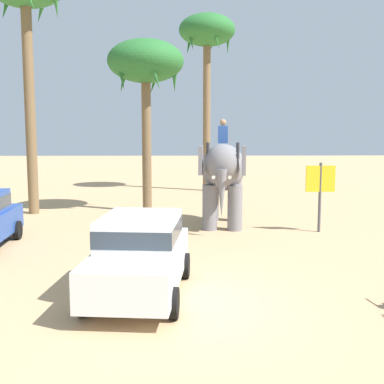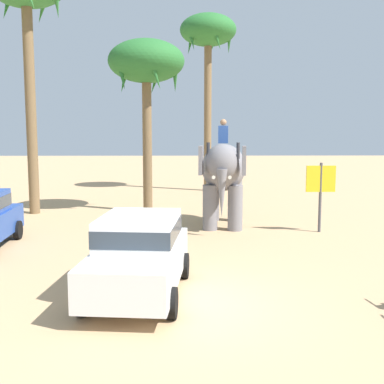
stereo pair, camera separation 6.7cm
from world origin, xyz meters
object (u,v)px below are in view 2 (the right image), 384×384
(car_sedan_foreground, at_px, (139,252))
(signboard_yellow, at_px, (321,183))
(palm_tree_far_back, at_px, (146,66))
(palm_tree_near_hut, at_px, (208,37))
(elephant_with_mahout, at_px, (223,172))

(car_sedan_foreground, height_order, signboard_yellow, signboard_yellow)
(palm_tree_far_back, height_order, signboard_yellow, palm_tree_far_back)
(palm_tree_near_hut, bearing_deg, car_sedan_foreground, -97.30)
(car_sedan_foreground, height_order, palm_tree_far_back, palm_tree_far_back)
(palm_tree_near_hut, bearing_deg, signboard_yellow, -74.65)
(palm_tree_near_hut, xyz_separation_m, palm_tree_far_back, (-2.96, -7.56, -2.57))
(car_sedan_foreground, relative_size, elephant_with_mahout, 1.07)
(car_sedan_foreground, xyz_separation_m, elephant_with_mahout, (2.39, 7.45, 1.06))
(palm_tree_far_back, bearing_deg, elephant_with_mahout, -48.46)
(signboard_yellow, bearing_deg, palm_tree_far_back, 144.72)
(elephant_with_mahout, height_order, signboard_yellow, elephant_with_mahout)
(car_sedan_foreground, bearing_deg, palm_tree_far_back, 93.18)
(elephant_with_mahout, distance_m, palm_tree_far_back, 6.16)
(palm_tree_far_back, relative_size, signboard_yellow, 3.03)
(elephant_with_mahout, distance_m, palm_tree_near_hut, 12.86)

